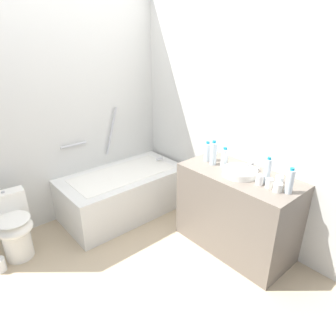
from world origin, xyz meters
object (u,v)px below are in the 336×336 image
object	(u,v)px
sink_basin	(240,172)
drinking_glass_0	(279,182)
bathtub	(124,191)
water_bottle_0	(290,181)
drinking_glass_1	(269,183)
sink_faucet	(252,166)
toilet	(14,228)
drinking_glass_2	(260,180)
water_bottle_4	(224,158)
water_bottle_3	(213,153)
drinking_glass_3	(278,187)
water_bottle_1	(267,171)
water_bottle_2	(207,152)

from	to	relation	value
sink_basin	drinking_glass_0	bearing A→B (deg)	-82.31
bathtub	water_bottle_0	xyz separation A→B (m)	(0.48, -1.79, 0.66)
drinking_glass_0	drinking_glass_1	distance (m)	0.09
sink_faucet	water_bottle_0	world-z (taller)	water_bottle_0
toilet	drinking_glass_2	distance (m)	2.35
sink_basin	drinking_glass_2	distance (m)	0.23
sink_basin	sink_faucet	world-z (taller)	sink_faucet
bathtub	water_bottle_0	world-z (taller)	bathtub
water_bottle_4	drinking_glass_0	world-z (taller)	water_bottle_4
water_bottle_4	drinking_glass_1	size ratio (longest dim) A/B	2.49
sink_faucet	water_bottle_3	bearing A→B (deg)	119.22
bathtub	drinking_glass_3	xyz separation A→B (m)	(0.43, -1.72, 0.59)
sink_basin	drinking_glass_2	bearing A→B (deg)	-97.03
drinking_glass_2	drinking_glass_1	bearing A→B (deg)	-83.75
bathtub	drinking_glass_0	xyz separation A→B (m)	(0.51, -1.68, 0.60)
water_bottle_1	drinking_glass_3	xyz separation A→B (m)	(-0.07, -0.15, -0.08)
bathtub	toilet	size ratio (longest dim) A/B	2.22
water_bottle_3	drinking_glass_3	world-z (taller)	water_bottle_3
bathtub	sink_faucet	xyz separation A→B (m)	(0.65, -1.32, 0.59)
bathtub	water_bottle_4	bearing A→B (deg)	-65.71
water_bottle_0	water_bottle_1	size ratio (longest dim) A/B	0.93
sink_basin	water_bottle_0	xyz separation A→B (m)	(0.02, -0.47, 0.08)
water_bottle_1	drinking_glass_1	distance (m)	0.12
drinking_glass_0	drinking_glass_3	world-z (taller)	drinking_glass_0
water_bottle_1	drinking_glass_2	world-z (taller)	water_bottle_1
drinking_glass_0	drinking_glass_3	bearing A→B (deg)	-155.94
water_bottle_0	drinking_glass_0	distance (m)	0.12
drinking_glass_0	drinking_glass_1	xyz separation A→B (m)	(-0.07, 0.05, -0.01)
toilet	water_bottle_3	distance (m)	2.07
sink_faucet	water_bottle_2	size ratio (longest dim) A/B	0.73
water_bottle_0	bathtub	bearing A→B (deg)	104.91
drinking_glass_3	drinking_glass_1	bearing A→B (deg)	84.51
toilet	water_bottle_0	xyz separation A→B (m)	(1.73, -1.79, 0.61)
water_bottle_2	drinking_glass_3	size ratio (longest dim) A/B	2.73
water_bottle_1	drinking_glass_3	bearing A→B (deg)	-114.88
water_bottle_0	water_bottle_4	xyz separation A→B (m)	(0.02, 0.69, -0.01)
water_bottle_1	water_bottle_2	world-z (taller)	water_bottle_1
toilet	drinking_glass_0	size ratio (longest dim) A/B	6.44
water_bottle_0	drinking_glass_2	xyz separation A→B (m)	(-0.05, 0.24, -0.06)
bathtub	drinking_glass_1	bearing A→B (deg)	-74.99
sink_faucet	drinking_glass_2	size ratio (longest dim) A/B	1.73
toilet	water_bottle_1	distance (m)	2.43
water_bottle_1	drinking_glass_0	distance (m)	0.13
water_bottle_0	water_bottle_4	distance (m)	0.69
sink_faucet	drinking_glass_0	xyz separation A→B (m)	(-0.14, -0.37, 0.02)
drinking_glass_0	water_bottle_1	bearing A→B (deg)	92.87
water_bottle_2	drinking_glass_0	bearing A→B (deg)	-88.81
sink_faucet	water_bottle_2	distance (m)	0.47
drinking_glass_0	drinking_glass_1	bearing A→B (deg)	143.38
water_bottle_1	drinking_glass_3	distance (m)	0.18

